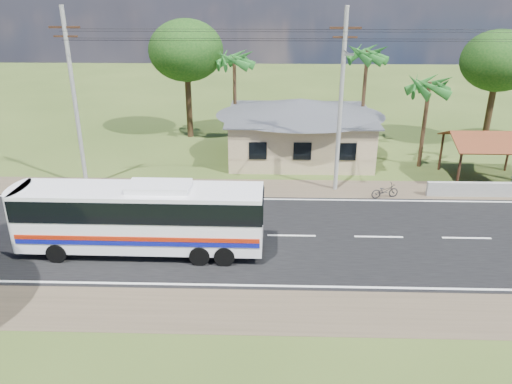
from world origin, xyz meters
TOP-DOWN VIEW (x-y plane):
  - ground at (0.00, 0.00)m, footprint 120.00×120.00m
  - road at (0.00, 0.00)m, footprint 120.00×16.00m
  - house at (1.00, 13.00)m, footprint 12.40×10.00m
  - waiting_shed at (13.00, 8.50)m, footprint 5.20×4.48m
  - concrete_barrier at (12.00, 5.60)m, footprint 7.00×0.30m
  - utility_poles at (2.67, 6.49)m, footprint 32.80×2.22m
  - palm_near at (9.50, 11.00)m, footprint 2.80×2.80m
  - palm_mid at (6.00, 15.50)m, footprint 2.80×2.80m
  - palm_far at (-4.00, 16.00)m, footprint 2.80×2.80m
  - tree_behind_house at (-8.00, 18.00)m, footprint 6.00×6.00m
  - tree_behind_shed at (16.00, 16.00)m, footprint 5.60×5.60m
  - coach_bus at (-7.23, -1.86)m, footprint 11.61×2.62m
  - motorcycle at (5.84, 5.19)m, footprint 1.82×1.01m

SIDE VIEW (x-z plane):
  - ground at x=0.00m, z-range 0.00..0.00m
  - road at x=0.00m, z-range -0.01..0.02m
  - concrete_barrier at x=12.00m, z-range 0.00..0.90m
  - motorcycle at x=5.84m, z-range 0.00..0.91m
  - coach_bus at x=-7.23m, z-range 0.26..3.85m
  - house at x=1.00m, z-range 0.14..5.14m
  - waiting_shed at x=13.00m, z-range 1.05..4.40m
  - palm_near at x=9.50m, z-range 2.36..9.06m
  - utility_poles at x=2.67m, z-range 0.27..11.27m
  - palm_far at x=-4.00m, z-range 2.83..10.53m
  - tree_behind_shed at x=16.00m, z-range 2.17..11.19m
  - tree_behind_house at x=-8.00m, z-range 2.31..11.92m
  - palm_mid at x=6.00m, z-range 3.06..11.26m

